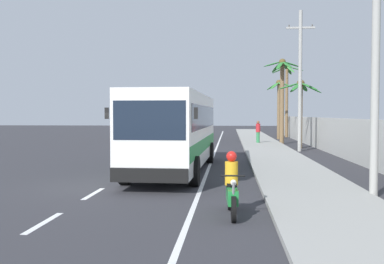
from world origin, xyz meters
name	(u,v)px	position (x,y,z in m)	size (l,w,h in m)	color
ground_plane	(106,187)	(0.00, 0.00, 0.00)	(160.00, 160.00, 0.00)	#303035
sidewalk_kerb	(277,158)	(6.80, 10.00, 0.07)	(3.20, 90.00, 0.14)	#999993
lane_markings	(196,151)	(2.01, 14.45, 0.00)	(3.41, 71.00, 0.01)	white
boundary_wall	(331,136)	(10.60, 14.00, 1.11)	(0.24, 60.00, 2.23)	#B2B2AD
coach_bus_foreground	(176,128)	(1.91, 4.35, 1.86)	(3.12, 11.41, 3.58)	white
coach_bus_far_lane	(167,119)	(-1.92, 28.44, 2.00)	(3.38, 10.99, 3.84)	white
motorcycle_beside_bus	(232,189)	(4.26, -3.94, 0.64)	(0.56, 1.96, 1.56)	black
pedestrian_near_kerb	(258,131)	(6.53, 21.94, 1.08)	(0.36, 0.36, 1.78)	#2D7A47
utility_pole_nearest	(376,36)	(8.44, -1.34, 4.74)	(1.95, 0.24, 9.14)	#9E9E99
utility_pole_mid	(300,79)	(8.83, 15.16, 4.81)	(1.87, 0.24, 9.27)	#9E9E99
palm_nearest	(301,98)	(9.31, 17.97, 3.60)	(3.13, 2.97, 4.96)	brown
palm_second	(279,98)	(9.03, 29.83, 4.08)	(2.63, 2.72, 5.86)	brown
palm_third	(287,87)	(10.27, 33.49, 5.35)	(3.35, 3.17, 7.78)	brown
palm_farthest	(282,87)	(8.51, 22.49, 4.67)	(3.07, 2.89, 7.03)	brown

